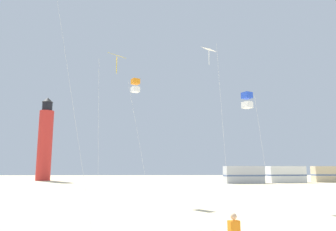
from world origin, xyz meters
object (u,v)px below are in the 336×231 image
(rv_van_silver, at_px, (244,175))
(rv_van_tan, at_px, (331,174))
(kite_box_blue, at_px, (247,100))
(lighthouse_distant, at_px, (45,141))
(rv_van_white, at_px, (286,174))
(kite_diamond_gold, at_px, (116,61))
(kite_diamond_white, at_px, (210,56))
(kite_box_orange, at_px, (135,86))
(kite_flyer_standing, at_px, (233,231))

(rv_van_silver, distance_m, rv_van_tan, 17.14)
(kite_box_blue, relative_size, lighthouse_distant, 0.47)
(rv_van_white, bearing_deg, kite_diamond_gold, -130.75)
(lighthouse_distant, bearing_deg, kite_diamond_gold, -66.11)
(kite_diamond_white, distance_m, kite_box_orange, 6.89)
(kite_flyer_standing, height_order, rv_van_silver, rv_van_silver)
(kite_flyer_standing, relative_size, rv_van_silver, 0.18)
(kite_flyer_standing, distance_m, rv_van_white, 48.71)
(rv_van_silver, relative_size, rv_van_white, 1.00)
(kite_box_orange, xyz_separation_m, rv_van_white, (24.30, 28.75, -8.00))
(kite_flyer_standing, relative_size, lighthouse_distant, 0.07)
(kite_diamond_white, relative_size, lighthouse_distant, 0.69)
(lighthouse_distant, height_order, rv_van_white, lighthouse_distant)
(kite_box_blue, bearing_deg, rv_van_silver, 75.30)
(kite_diamond_gold, distance_m, rv_van_white, 43.79)
(kite_box_blue, relative_size, rv_van_tan, 1.20)
(lighthouse_distant, bearing_deg, rv_van_tan, -8.75)
(kite_flyer_standing, distance_m, kite_box_blue, 13.94)
(kite_flyer_standing, bearing_deg, lighthouse_distant, -80.53)
(kite_flyer_standing, distance_m, rv_van_tan, 54.06)
(lighthouse_distant, height_order, rv_van_silver, lighthouse_distant)
(lighthouse_distant, relative_size, rv_van_white, 2.54)
(kite_flyer_standing, xyz_separation_m, kite_box_blue, (4.06, 11.53, 6.69))
(kite_diamond_gold, relative_size, lighthouse_distant, 0.59)
(kite_box_blue, distance_m, kite_diamond_gold, 9.61)
(kite_box_blue, bearing_deg, kite_flyer_standing, -109.42)
(kite_box_orange, bearing_deg, kite_flyer_standing, -74.94)
(kite_diamond_gold, xyz_separation_m, rv_van_silver, (17.20, 32.76, -7.98))
(lighthouse_distant, xyz_separation_m, rv_van_silver, (36.91, -11.75, -6.45))
(kite_box_blue, xyz_separation_m, kite_box_orange, (-8.27, 4.09, 2.08))
(rv_van_white, xyz_separation_m, rv_van_tan, (8.80, 1.32, 0.00))
(kite_flyer_standing, xyz_separation_m, kite_diamond_white, (1.56, 12.11, 10.19))
(kite_box_orange, height_order, lighthouse_distant, lighthouse_distant)
(kite_flyer_standing, height_order, kite_box_blue, kite_box_blue)
(rv_van_white, relative_size, rv_van_tan, 1.01)
(rv_van_white, bearing_deg, kite_diamond_white, -124.83)
(lighthouse_distant, bearing_deg, kite_box_blue, -55.77)
(lighthouse_distant, distance_m, rv_van_white, 46.36)
(kite_box_orange, relative_size, rv_van_tan, 1.52)
(lighthouse_distant, bearing_deg, kite_flyer_standing, -65.31)
(kite_box_blue, relative_size, rv_van_silver, 1.19)
(kite_flyer_standing, bearing_deg, kite_box_blue, -124.63)
(kite_box_blue, xyz_separation_m, lighthouse_distant, (-28.87, 42.42, 0.53))
(kite_diamond_gold, bearing_deg, rv_van_tan, 46.84)
(kite_diamond_white, distance_m, kite_diamond_gold, 7.30)
(lighthouse_distant, xyz_separation_m, rv_van_white, (44.90, -9.58, -6.45))
(kite_flyer_standing, height_order, kite_box_orange, kite_box_orange)
(kite_box_orange, bearing_deg, kite_diamond_white, -31.32)
(kite_flyer_standing, xyz_separation_m, kite_diamond_gold, (-5.09, 9.45, 8.76))
(rv_van_silver, bearing_deg, rv_van_white, 10.44)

